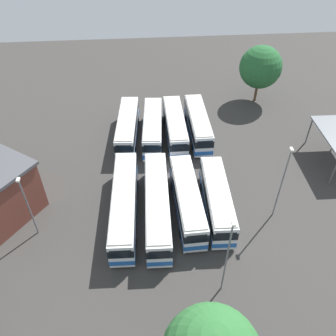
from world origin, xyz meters
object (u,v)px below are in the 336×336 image
at_px(bus_row0_slot1, 153,128).
at_px(bus_row1_slot3, 217,199).
at_px(bus_row0_slot2, 175,126).
at_px(bus_row1_slot1, 157,204).
at_px(bus_row1_slot0, 124,203).
at_px(lamp_post_far_corner, 282,181).
at_px(bus_row0_slot0, 128,127).
at_px(tree_north_edge, 261,67).
at_px(bus_row0_slot3, 198,124).
at_px(lamp_post_mid_lot, 227,256).
at_px(bus_row1_slot2, 187,200).
at_px(lamp_post_by_building, 28,205).

height_order(bus_row0_slot1, bus_row1_slot3, same).
bearing_deg(bus_row0_slot2, bus_row1_slot1, -13.24).
xyz_separation_m(bus_row1_slot0, bus_row1_slot1, (0.38, 3.63, 0.00)).
bearing_deg(bus_row0_slot1, bus_row1_slot1, -1.18).
height_order(bus_row1_slot0, lamp_post_far_corner, lamp_post_far_corner).
relative_size(bus_row0_slot0, tree_north_edge, 1.27).
distance_m(bus_row0_slot1, bus_row0_slot3, 6.61).
bearing_deg(bus_row0_slot3, lamp_post_mid_lot, -3.38).
height_order(bus_row0_slot0, bus_row0_slot3, same).
relative_size(bus_row0_slot3, bus_row1_slot3, 1.01).
xyz_separation_m(bus_row1_slot0, bus_row1_slot3, (0.29, 10.37, -0.00)).
relative_size(bus_row1_slot2, lamp_post_by_building, 1.52).
height_order(bus_row0_slot2, bus_row1_slot1, same).
bearing_deg(bus_row1_slot2, bus_row1_slot1, -84.03).
height_order(bus_row0_slot2, tree_north_edge, tree_north_edge).
xyz_separation_m(bus_row0_slot2, tree_north_edge, (-9.44, 14.67, 4.09)).
bearing_deg(lamp_post_far_corner, bus_row0_slot0, -134.96).
bearing_deg(lamp_post_far_corner, bus_row0_slot1, -141.20).
relative_size(bus_row0_slot0, bus_row0_slot2, 1.00).
bearing_deg(bus_row0_slot0, bus_row1_slot2, 24.03).
bearing_deg(bus_row0_slot1, bus_row1_slot0, -15.15).
height_order(bus_row1_slot0, bus_row1_slot2, same).
distance_m(bus_row1_slot1, bus_row1_slot3, 6.74).
bearing_deg(bus_row0_slot2, bus_row1_slot0, -26.07).
height_order(bus_row1_slot3, lamp_post_far_corner, lamp_post_far_corner).
height_order(bus_row1_slot3, lamp_post_by_building, lamp_post_by_building).
xyz_separation_m(bus_row0_slot3, bus_row1_slot1, (15.30, -6.91, 0.00)).
height_order(bus_row0_slot0, bus_row1_slot3, same).
relative_size(bus_row1_slot2, lamp_post_mid_lot, 1.26).
height_order(bus_row0_slot1, bus_row1_slot0, same).
bearing_deg(lamp_post_mid_lot, lamp_post_far_corner, 137.98).
xyz_separation_m(bus_row1_slot0, tree_north_edge, (-24.09, 21.84, 4.09)).
bearing_deg(lamp_post_by_building, bus_row1_slot1, 95.85).
relative_size(bus_row1_slot1, lamp_post_mid_lot, 1.49).
distance_m(bus_row0_slot1, bus_row1_slot2, 14.91).
bearing_deg(lamp_post_far_corner, bus_row0_slot3, -159.06).
xyz_separation_m(bus_row0_slot3, bus_row1_slot0, (14.93, -10.54, 0.00)).
xyz_separation_m(bus_row0_slot1, bus_row0_slot3, (-0.37, 6.60, 0.00)).
relative_size(bus_row0_slot0, lamp_post_mid_lot, 1.24).
distance_m(bus_row1_slot0, bus_row1_slot2, 7.04).
distance_m(lamp_post_far_corner, tree_north_edge, 26.03).
bearing_deg(bus_row0_slot0, tree_north_edge, 112.90).
bearing_deg(bus_row1_slot1, bus_row1_slot2, 95.97).
distance_m(bus_row1_slot0, bus_row1_slot3, 10.38).
height_order(bus_row0_slot2, bus_row1_slot3, same).
height_order(bus_row1_slot3, lamp_post_mid_lot, lamp_post_mid_lot).
bearing_deg(lamp_post_far_corner, lamp_post_mid_lot, -42.02).
relative_size(bus_row0_slot0, bus_row1_slot1, 0.83).
bearing_deg(bus_row0_slot0, lamp_post_by_building, -30.53).
height_order(bus_row0_slot3, lamp_post_mid_lot, lamp_post_mid_lot).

